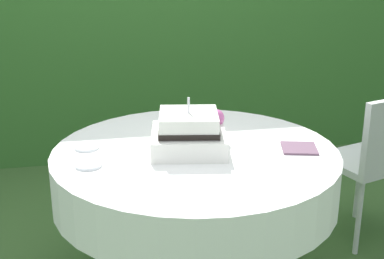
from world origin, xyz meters
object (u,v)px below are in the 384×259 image
(serving_plate_near, at_px, (87,147))
(garden_chair, at_px, (375,155))
(serving_plate_far, at_px, (88,165))
(cake_table, at_px, (195,174))
(wedding_cake, at_px, (190,133))
(napkin_stack, at_px, (299,148))

(serving_plate_near, xyz_separation_m, garden_chair, (1.57, 0.19, -0.23))
(serving_plate_far, bearing_deg, garden_chair, 14.50)
(garden_chair, bearing_deg, serving_plate_far, -165.50)
(cake_table, xyz_separation_m, wedding_cake, (-0.02, 0.01, 0.20))
(serving_plate_near, distance_m, serving_plate_far, 0.22)
(serving_plate_near, relative_size, garden_chair, 0.13)
(cake_table, xyz_separation_m, serving_plate_near, (-0.49, 0.12, 0.13))
(wedding_cake, xyz_separation_m, garden_chair, (1.11, 0.29, -0.30))
(wedding_cake, height_order, garden_chair, wedding_cake)
(wedding_cake, distance_m, garden_chair, 1.18)
(serving_plate_near, bearing_deg, wedding_cake, -12.96)
(napkin_stack, bearing_deg, serving_plate_far, -178.56)
(serving_plate_far, relative_size, napkin_stack, 0.73)
(wedding_cake, bearing_deg, garden_chair, 14.84)
(serving_plate_near, bearing_deg, cake_table, -13.53)
(cake_table, bearing_deg, garden_chair, 15.70)
(cake_table, bearing_deg, napkin_stack, -9.21)
(napkin_stack, bearing_deg, garden_chair, 31.94)
(serving_plate_far, xyz_separation_m, garden_chair, (1.56, 0.40, -0.23))
(cake_table, height_order, garden_chair, garden_chair)
(serving_plate_near, distance_m, napkin_stack, 0.98)
(wedding_cake, relative_size, napkin_stack, 2.44)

